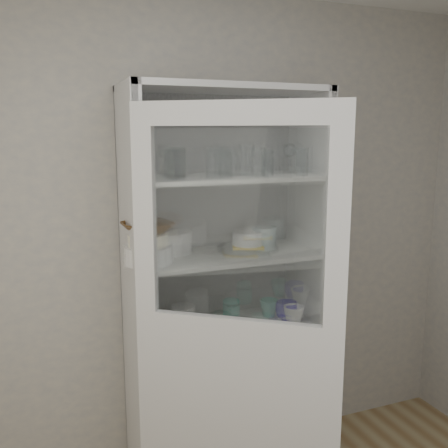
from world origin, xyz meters
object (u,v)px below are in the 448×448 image
object	(u,v)px
mug_blue	(287,311)
goblet_0	(165,158)
cupboard_door	(236,368)
goblet_3	(289,157)
cream_bowl	(148,240)
pantry_cabinet	(220,308)
terracotta_bowl	(148,228)
grey_bowl_stack	(264,238)
goblet_1	(218,157)
white_ramekin	(248,238)
plate_stack_back	(169,242)
yellow_trivet	(248,246)
tin_box	(275,382)
glass_platter	(248,248)
mug_teal	(269,308)
goblet_2	(224,159)
teal_jar	(231,311)
white_canister	(184,319)
plate_stack_front	(148,254)
mug_white	(294,315)
cream_dish	(178,399)
measuring_cups	(206,333)

from	to	relation	value
mug_blue	goblet_0	bearing A→B (deg)	157.33
cupboard_door	goblet_3	distance (m)	1.17
cream_bowl	mug_blue	xyz separation A→B (m)	(0.77, 0.02, -0.46)
cream_bowl	pantry_cabinet	bearing A→B (deg)	16.37
terracotta_bowl	grey_bowl_stack	distance (m)	0.66
goblet_1	white_ramekin	bearing A→B (deg)	-36.02
plate_stack_back	yellow_trivet	distance (m)	0.41
grey_bowl_stack	tin_box	bearing A→B (deg)	-28.29
glass_platter	goblet_3	bearing A→B (deg)	11.95
glass_platter	yellow_trivet	xyz separation A→B (m)	(0.00, 0.00, 0.01)
goblet_1	mug_teal	xyz separation A→B (m)	(0.28, -0.07, -0.84)
mug_blue	tin_box	xyz separation A→B (m)	(-0.06, 0.01, -0.42)
pantry_cabinet	glass_platter	bearing A→B (deg)	-18.86
goblet_3	cupboard_door	bearing A→B (deg)	-134.24
goblet_2	glass_platter	distance (m)	0.48
plate_stack_back	mug_teal	bearing A→B (deg)	-7.71
goblet_2	teal_jar	distance (m)	0.82
teal_jar	white_canister	bearing A→B (deg)	-167.82
goblet_3	plate_stack_front	bearing A→B (deg)	-171.04
cupboard_door	teal_jar	bearing A→B (deg)	105.91
goblet_1	goblet_2	world-z (taller)	goblet_1
mug_teal	mug_white	distance (m)	0.17
pantry_cabinet	grey_bowl_stack	xyz separation A→B (m)	(0.23, -0.05, 0.38)
goblet_3	plate_stack_back	bearing A→B (deg)	175.92
yellow_trivet	cream_dish	world-z (taller)	yellow_trivet
cupboard_door	tin_box	xyz separation A→B (m)	(0.43, 0.46, -0.38)
goblet_2	grey_bowl_stack	distance (m)	0.47
plate_stack_front	white_ramekin	size ratio (longest dim) A/B	1.41
white_ramekin	cream_dish	xyz separation A→B (m)	(-0.40, -0.03, -0.83)
yellow_trivet	goblet_0	bearing A→B (deg)	168.27
measuring_cups	white_canister	world-z (taller)	white_canister
goblet_2	mug_white	xyz separation A→B (m)	(0.32, -0.20, -0.82)
goblet_0	white_canister	bearing A→B (deg)	-64.41
cupboard_door	glass_platter	distance (m)	0.70
goblet_0	mug_white	distance (m)	1.07
mug_teal	mug_white	xyz separation A→B (m)	(0.07, -0.16, 0.00)
pantry_cabinet	white_canister	size ratio (longest dim) A/B	14.45
pantry_cabinet	plate_stack_back	bearing A→B (deg)	167.64
goblet_2	tin_box	distance (m)	1.28
goblet_1	cream_dish	xyz separation A→B (m)	(-0.27, -0.13, -1.25)
goblet_1	terracotta_bowl	world-z (taller)	goblet_1
terracotta_bowl	tin_box	distance (m)	1.18
terracotta_bowl	tin_box	size ratio (longest dim) A/B	1.05
goblet_3	plate_stack_front	xyz separation A→B (m)	(-0.82, -0.13, -0.44)
terracotta_bowl	cream_bowl	bearing A→B (deg)	180.00
measuring_cups	mug_blue	bearing A→B (deg)	7.49
pantry_cabinet	goblet_0	size ratio (longest dim) A/B	11.90
goblet_0	glass_platter	distance (m)	0.64
goblet_2	glass_platter	world-z (taller)	goblet_2
cupboard_door	cream_bowl	xyz separation A→B (m)	(-0.27, 0.43, 0.50)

